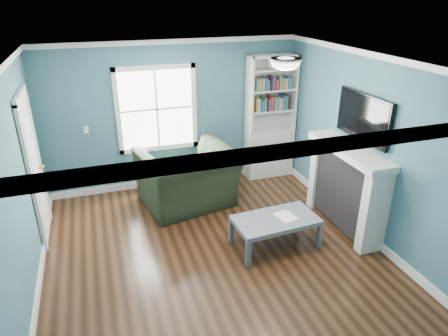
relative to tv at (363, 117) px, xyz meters
name	(u,v)px	position (x,y,z in m)	size (l,w,h in m)	color
floor	(217,259)	(-2.20, -0.20, -1.72)	(5.00, 5.00, 0.00)	black
room_walls	(216,150)	(-2.20, -0.20, -0.14)	(5.00, 5.00, 5.00)	#315A6A
trim	(216,176)	(-2.20, -0.20, -0.49)	(4.50, 5.00, 2.60)	white
window	(157,109)	(-2.50, 2.29, -0.27)	(1.40, 0.06, 1.50)	white
bookshelf	(269,129)	(-0.43, 2.10, -0.80)	(0.90, 0.35, 2.31)	silver
fireplace	(346,189)	(-0.12, 0.00, -1.09)	(0.44, 1.58, 1.30)	black
tv	(363,117)	(0.00, 0.00, 0.00)	(0.06, 1.10, 0.65)	black
door	(34,168)	(-4.42, 1.20, -0.65)	(0.12, 0.98, 2.17)	silver
ceiling_fixture	(286,63)	(-1.30, -0.10, 0.82)	(0.38, 0.38, 0.15)	white
light_switch	(86,130)	(-3.70, 2.28, -0.52)	(0.08, 0.01, 0.12)	white
recliner	(188,169)	(-2.19, 1.40, -1.08)	(1.47, 0.96, 1.29)	black
coffee_table	(276,222)	(-1.32, -0.13, -1.36)	(1.20, 0.71, 0.42)	#545B65
paper_sheet	(286,216)	(-1.16, -0.12, -1.30)	(0.24, 0.30, 0.00)	white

